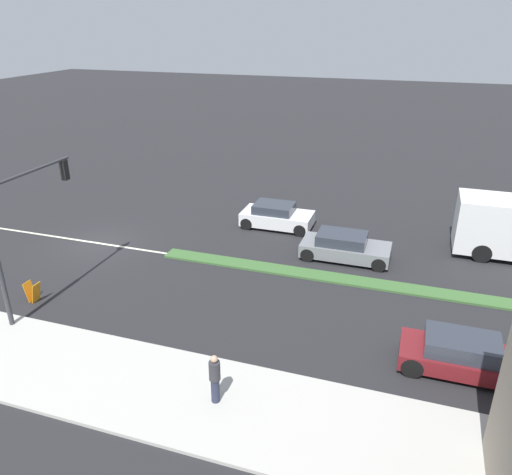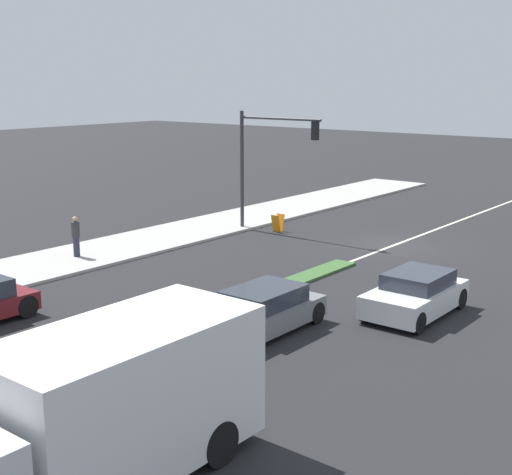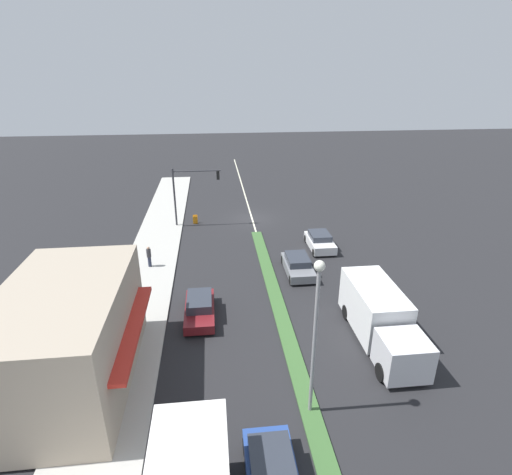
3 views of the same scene
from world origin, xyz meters
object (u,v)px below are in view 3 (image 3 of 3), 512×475
object	(u,v)px
pedestrian	(149,256)
sedan_maroon	(200,308)
delivery_truck	(379,317)
suv_grey	(298,265)
van_white	(320,241)
traffic_signal_main	(189,187)
coupe_blue	(272,474)
street_lamp	(316,321)
warning_aframe_sign	(195,219)

from	to	relation	value
pedestrian	sedan_maroon	bearing A→B (deg)	118.93
pedestrian	delivery_truck	distance (m)	17.46
suv_grey	van_white	bearing A→B (deg)	-123.63
traffic_signal_main	coupe_blue	size ratio (longest dim) A/B	1.42
street_lamp	delivery_truck	bearing A→B (deg)	-136.76
coupe_blue	delivery_truck	bearing A→B (deg)	-131.97
van_white	sedan_maroon	bearing A→B (deg)	42.90
pedestrian	coupe_blue	xyz separation A→B (m)	(-6.75, 18.49, -0.34)
van_white	delivery_truck	bearing A→B (deg)	90.00
street_lamp	delivery_truck	distance (m)	7.62
van_white	traffic_signal_main	bearing A→B (deg)	-31.27
street_lamp	warning_aframe_sign	distance (m)	25.62
pedestrian	sedan_maroon	xyz separation A→B (m)	(-3.95, 7.15, -0.36)
pedestrian	warning_aframe_sign	size ratio (longest dim) A/B	1.97
coupe_blue	warning_aframe_sign	bearing A→B (deg)	-82.74
traffic_signal_main	delivery_truck	bearing A→B (deg)	119.86
pedestrian	street_lamp	bearing A→B (deg)	120.53
delivery_truck	coupe_blue	bearing A→B (deg)	48.03
warning_aframe_sign	coupe_blue	bearing A→B (deg)	97.26
suv_grey	coupe_blue	size ratio (longest dim) A/B	1.06
street_lamp	sedan_maroon	size ratio (longest dim) A/B	1.73
delivery_truck	street_lamp	bearing A→B (deg)	43.24
delivery_truck	van_white	size ratio (longest dim) A/B	1.94
traffic_signal_main	suv_grey	distance (m)	14.15
traffic_signal_main	pedestrian	distance (m)	9.78
delivery_truck	suv_grey	bearing A→B (deg)	-71.59
pedestrian	coupe_blue	size ratio (longest dim) A/B	0.42
traffic_signal_main	sedan_maroon	size ratio (longest dim) A/B	1.32
sedan_maroon	van_white	xyz separation A→B (m)	(-10.00, -9.29, 0.02)
sedan_maroon	suv_grey	xyz separation A→B (m)	(-7.20, -5.08, -0.00)
suv_grey	sedan_maroon	bearing A→B (deg)	35.22
delivery_truck	van_white	bearing A→B (deg)	-90.00
street_lamp	pedestrian	world-z (taller)	street_lamp
sedan_maroon	street_lamp	bearing A→B (deg)	121.90
pedestrian	sedan_maroon	distance (m)	8.18
sedan_maroon	coupe_blue	bearing A→B (deg)	103.88
traffic_signal_main	van_white	size ratio (longest dim) A/B	1.45
warning_aframe_sign	sedan_maroon	xyz separation A→B (m)	(-0.76, 16.56, 0.20)
pedestrian	traffic_signal_main	bearing A→B (deg)	-107.65
warning_aframe_sign	sedan_maroon	world-z (taller)	sedan_maroon
coupe_blue	van_white	distance (m)	21.85
sedan_maroon	coupe_blue	size ratio (longest dim) A/B	1.08
delivery_truck	sedan_maroon	bearing A→B (deg)	-18.42
traffic_signal_main	coupe_blue	bearing A→B (deg)	98.16
traffic_signal_main	street_lamp	bearing A→B (deg)	104.27
street_lamp	suv_grey	bearing A→B (deg)	-99.52
traffic_signal_main	delivery_truck	world-z (taller)	traffic_signal_main
street_lamp	delivery_truck	size ratio (longest dim) A/B	0.98
traffic_signal_main	warning_aframe_sign	distance (m)	3.53
street_lamp	coupe_blue	distance (m)	5.73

